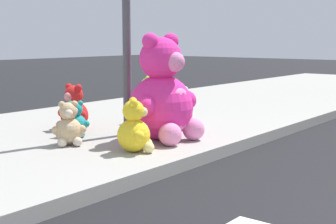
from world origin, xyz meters
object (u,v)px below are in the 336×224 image
(plush_lime, at_px, (147,104))
(plush_pink_large, at_px, (163,98))
(plush_yellow, at_px, (135,130))
(sign_pole, at_px, (126,7))
(plush_tan, at_px, (69,127))
(plush_red, at_px, (73,111))
(plush_white, at_px, (180,110))
(plush_teal, at_px, (76,122))

(plush_lime, bearing_deg, plush_pink_large, -130.39)
(plush_pink_large, xyz_separation_m, plush_yellow, (-0.73, -0.17, -0.30))
(sign_pole, height_order, plush_tan, sign_pole)
(plush_red, bearing_deg, plush_yellow, -106.94)
(plush_lime, bearing_deg, sign_pole, -154.62)
(plush_pink_large, xyz_separation_m, plush_red, (-0.22, 1.48, -0.28))
(plush_pink_large, xyz_separation_m, plush_white, (0.95, 0.44, -0.31))
(plush_teal, xyz_separation_m, plush_lime, (1.41, -0.05, 0.10))
(plush_pink_large, distance_m, plush_tan, 1.24)
(plush_teal, height_order, plush_white, plush_white)
(plush_pink_large, bearing_deg, sign_pole, 93.56)
(plush_yellow, distance_m, plush_white, 1.79)
(plush_teal, xyz_separation_m, plush_tan, (-0.42, -0.35, 0.03))
(plush_yellow, relative_size, plush_lime, 0.86)
(plush_red, distance_m, plush_white, 1.57)
(plush_pink_large, relative_size, plush_teal, 2.86)
(plush_tan, bearing_deg, plush_teal, 40.07)
(sign_pole, distance_m, plush_white, 1.77)
(plush_red, relative_size, plush_tan, 1.21)
(plush_red, relative_size, plush_yellow, 1.05)
(sign_pole, xyz_separation_m, plush_red, (-0.19, 0.89, -1.44))
(sign_pole, xyz_separation_m, plush_tan, (-0.92, 0.12, -1.48))
(plush_tan, xyz_separation_m, plush_yellow, (0.23, -0.89, 0.03))
(sign_pole, xyz_separation_m, plush_lime, (0.90, 0.43, -1.41))
(plush_tan, relative_size, plush_lime, 0.75)
(plush_teal, distance_m, plush_white, 1.62)
(sign_pole, distance_m, plush_pink_large, 1.30)
(plush_red, height_order, plush_white, plush_red)
(plush_tan, bearing_deg, plush_red, 46.13)
(plush_tan, height_order, plush_lime, plush_lime)
(plush_teal, xyz_separation_m, plush_yellow, (-0.18, -1.24, 0.06))
(plush_red, bearing_deg, plush_tan, -133.87)
(plush_pink_large, height_order, plush_teal, plush_pink_large)
(plush_pink_large, distance_m, plush_white, 1.09)
(sign_pole, distance_m, plush_teal, 1.66)
(plush_lime, bearing_deg, plush_yellow, -143.21)
(plush_teal, distance_m, plush_yellow, 1.25)
(sign_pole, bearing_deg, plush_teal, 136.73)
(sign_pole, height_order, plush_teal, sign_pole)
(plush_red, height_order, plush_tan, plush_red)
(plush_red, xyz_separation_m, plush_tan, (-0.73, -0.76, -0.04))
(sign_pole, distance_m, plush_yellow, 1.78)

